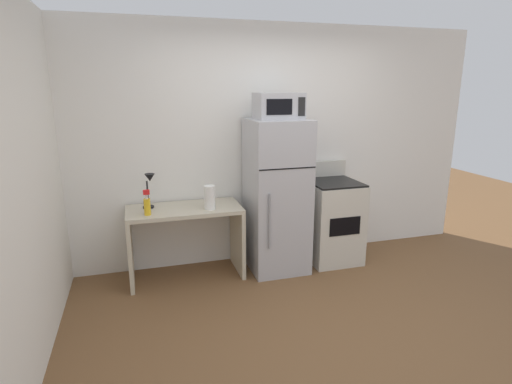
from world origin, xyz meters
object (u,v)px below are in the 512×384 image
at_px(refrigerator, 277,196).
at_px(oven_range, 332,220).
at_px(microwave, 278,106).
at_px(paper_towel_roll, 210,198).
at_px(desk, 185,229).
at_px(spray_bottle, 147,205).
at_px(desk_lamp, 149,185).

bearing_deg(refrigerator, oven_range, 1.83).
height_order(refrigerator, oven_range, refrigerator).
bearing_deg(microwave, oven_range, 3.62).
bearing_deg(paper_towel_roll, desk, 153.26).
height_order(spray_bottle, refrigerator, refrigerator).
xyz_separation_m(desk_lamp, refrigerator, (1.30, -0.13, -0.18)).
height_order(desk, oven_range, oven_range).
distance_m(desk_lamp, refrigerator, 1.32).
bearing_deg(paper_towel_roll, spray_bottle, -177.83).
bearing_deg(desk_lamp, oven_range, -3.05).
distance_m(spray_bottle, oven_range, 2.05).
xyz_separation_m(desk_lamp, spray_bottle, (-0.04, -0.23, -0.14)).
relative_size(desk_lamp, microwave, 0.77).
height_order(desk_lamp, paper_towel_roll, desk_lamp).
height_order(paper_towel_roll, spray_bottle, spray_bottle).
distance_m(desk, oven_range, 1.65).
bearing_deg(spray_bottle, refrigerator, 4.37).
distance_m(desk_lamp, oven_range, 2.05).
bearing_deg(oven_range, desk, 179.24).
bearing_deg(paper_towel_roll, desk_lamp, 160.03).
bearing_deg(spray_bottle, desk, 21.90).
height_order(paper_towel_roll, refrigerator, refrigerator).
xyz_separation_m(desk, oven_range, (1.65, -0.02, -0.06)).
height_order(desk_lamp, oven_range, desk_lamp).
bearing_deg(oven_range, microwave, -176.38).
bearing_deg(refrigerator, desk, 177.45).
xyz_separation_m(paper_towel_roll, microwave, (0.73, 0.06, 0.88)).
distance_m(microwave, oven_range, 1.45).
xyz_separation_m(desk, paper_towel_roll, (0.24, -0.12, 0.35)).
distance_m(paper_towel_roll, microwave, 1.15).
distance_m(paper_towel_roll, refrigerator, 0.74).
bearing_deg(paper_towel_roll, oven_range, 4.10).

